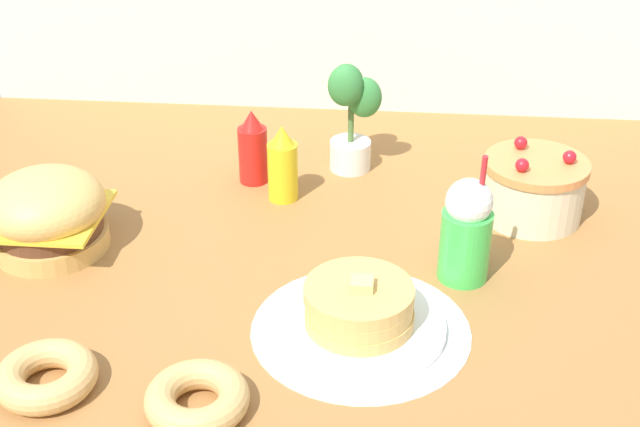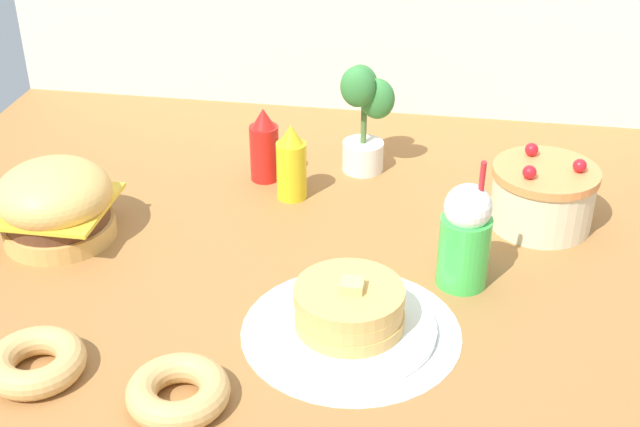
{
  "view_description": "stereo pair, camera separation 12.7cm",
  "coord_description": "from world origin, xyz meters",
  "px_view_note": "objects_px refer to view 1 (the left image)",
  "views": [
    {
      "loc": [
        0.17,
        -1.55,
        1.11
      ],
      "look_at": [
        0.02,
        0.14,
        0.13
      ],
      "focal_mm": 48.05,
      "sensor_mm": 36.0,
      "label": 1
    },
    {
      "loc": [
        0.3,
        -1.53,
        1.11
      ],
      "look_at": [
        0.02,
        0.14,
        0.13
      ],
      "focal_mm": 48.05,
      "sensor_mm": 36.0,
      "label": 2
    }
  ],
  "objects_px": {
    "cream_soda_cup": "(466,230)",
    "donut_chocolate": "(197,398)",
    "ketchup_bottle": "(253,149)",
    "mustard_bottle": "(283,165)",
    "pancake_stack": "(360,311)",
    "potted_plant": "(351,113)",
    "donut_pink_glaze": "(46,375)",
    "layer_cake": "(533,188)",
    "burger": "(47,213)"
  },
  "relations": [
    {
      "from": "donut_chocolate",
      "to": "burger",
      "type": "bearing_deg",
      "value": 131.85
    },
    {
      "from": "pancake_stack",
      "to": "donut_chocolate",
      "type": "height_order",
      "value": "pancake_stack"
    },
    {
      "from": "potted_plant",
      "to": "mustard_bottle",
      "type": "bearing_deg",
      "value": -131.81
    },
    {
      "from": "burger",
      "to": "donut_chocolate",
      "type": "xyz_separation_m",
      "value": [
        0.47,
        -0.52,
        -0.06
      ]
    },
    {
      "from": "cream_soda_cup",
      "to": "donut_chocolate",
      "type": "relative_size",
      "value": 1.61
    },
    {
      "from": "layer_cake",
      "to": "mustard_bottle",
      "type": "height_order",
      "value": "mustard_bottle"
    },
    {
      "from": "ketchup_bottle",
      "to": "donut_pink_glaze",
      "type": "xyz_separation_m",
      "value": [
        -0.26,
        -0.87,
        -0.07
      ]
    },
    {
      "from": "layer_cake",
      "to": "burger",
      "type": "bearing_deg",
      "value": -167.58
    },
    {
      "from": "mustard_bottle",
      "to": "donut_chocolate",
      "type": "relative_size",
      "value": 1.08
    },
    {
      "from": "donut_pink_glaze",
      "to": "potted_plant",
      "type": "relative_size",
      "value": 0.61
    },
    {
      "from": "pancake_stack",
      "to": "ketchup_bottle",
      "type": "xyz_separation_m",
      "value": [
        -0.32,
        0.64,
        0.05
      ]
    },
    {
      "from": "layer_cake",
      "to": "cream_soda_cup",
      "type": "height_order",
      "value": "cream_soda_cup"
    },
    {
      "from": "ketchup_bottle",
      "to": "pancake_stack",
      "type": "bearing_deg",
      "value": -63.21
    },
    {
      "from": "layer_cake",
      "to": "donut_chocolate",
      "type": "distance_m",
      "value": 1.05
    },
    {
      "from": "burger",
      "to": "pancake_stack",
      "type": "height_order",
      "value": "burger"
    },
    {
      "from": "burger",
      "to": "pancake_stack",
      "type": "relative_size",
      "value": 0.78
    },
    {
      "from": "donut_pink_glaze",
      "to": "potted_plant",
      "type": "height_order",
      "value": "potted_plant"
    },
    {
      "from": "ketchup_bottle",
      "to": "donut_chocolate",
      "type": "distance_m",
      "value": 0.91
    },
    {
      "from": "layer_cake",
      "to": "potted_plant",
      "type": "bearing_deg",
      "value": 154.81
    },
    {
      "from": "ketchup_bottle",
      "to": "mustard_bottle",
      "type": "xyz_separation_m",
      "value": [
        0.09,
        -0.09,
        0.0
      ]
    },
    {
      "from": "mustard_bottle",
      "to": "layer_cake",
      "type": "bearing_deg",
      "value": -3.21
    },
    {
      "from": "cream_soda_cup",
      "to": "donut_pink_glaze",
      "type": "relative_size",
      "value": 1.61
    },
    {
      "from": "cream_soda_cup",
      "to": "burger",
      "type": "bearing_deg",
      "value": 177.87
    },
    {
      "from": "pancake_stack",
      "to": "mustard_bottle",
      "type": "relative_size",
      "value": 1.7
    },
    {
      "from": "burger",
      "to": "layer_cake",
      "type": "xyz_separation_m",
      "value": [
        1.17,
        0.26,
        -0.01
      ]
    },
    {
      "from": "layer_cake",
      "to": "ketchup_bottle",
      "type": "distance_m",
      "value": 0.75
    },
    {
      "from": "ketchup_bottle",
      "to": "cream_soda_cup",
      "type": "xyz_separation_m",
      "value": [
        0.55,
        -0.42,
        0.03
      ]
    },
    {
      "from": "ketchup_bottle",
      "to": "mustard_bottle",
      "type": "distance_m",
      "value": 0.13
    },
    {
      "from": "pancake_stack",
      "to": "potted_plant",
      "type": "xyz_separation_m",
      "value": [
        -0.06,
        0.74,
        0.12
      ]
    },
    {
      "from": "donut_chocolate",
      "to": "donut_pink_glaze",
      "type": "bearing_deg",
      "value": 173.24
    },
    {
      "from": "donut_pink_glaze",
      "to": "potted_plant",
      "type": "xyz_separation_m",
      "value": [
        0.52,
        0.97,
        0.14
      ]
    },
    {
      "from": "cream_soda_cup",
      "to": "potted_plant",
      "type": "relative_size",
      "value": 0.98
    },
    {
      "from": "layer_cake",
      "to": "ketchup_bottle",
      "type": "bearing_deg",
      "value": 170.27
    },
    {
      "from": "pancake_stack",
      "to": "cream_soda_cup",
      "type": "relative_size",
      "value": 1.13
    },
    {
      "from": "pancake_stack",
      "to": "mustard_bottle",
      "type": "distance_m",
      "value": 0.6
    },
    {
      "from": "pancake_stack",
      "to": "donut_pink_glaze",
      "type": "relative_size",
      "value": 1.83
    },
    {
      "from": "ketchup_bottle",
      "to": "donut_chocolate",
      "type": "xyz_separation_m",
      "value": [
        0.04,
        -0.91,
        -0.07
      ]
    },
    {
      "from": "ketchup_bottle",
      "to": "cream_soda_cup",
      "type": "distance_m",
      "value": 0.69
    },
    {
      "from": "burger",
      "to": "pancake_stack",
      "type": "bearing_deg",
      "value": -18.8
    },
    {
      "from": "burger",
      "to": "donut_pink_glaze",
      "type": "relative_size",
      "value": 1.43
    },
    {
      "from": "layer_cake",
      "to": "ketchup_bottle",
      "type": "relative_size",
      "value": 1.25
    },
    {
      "from": "burger",
      "to": "cream_soda_cup",
      "type": "relative_size",
      "value": 0.88
    },
    {
      "from": "mustard_bottle",
      "to": "cream_soda_cup",
      "type": "xyz_separation_m",
      "value": [
        0.45,
        -0.33,
        0.03
      ]
    },
    {
      "from": "layer_cake",
      "to": "donut_pink_glaze",
      "type": "relative_size",
      "value": 1.34
    },
    {
      "from": "burger",
      "to": "donut_chocolate",
      "type": "distance_m",
      "value": 0.7
    },
    {
      "from": "layer_cake",
      "to": "mustard_bottle",
      "type": "relative_size",
      "value": 1.25
    },
    {
      "from": "pancake_stack",
      "to": "donut_chocolate",
      "type": "relative_size",
      "value": 1.83
    },
    {
      "from": "ketchup_bottle",
      "to": "donut_pink_glaze",
      "type": "distance_m",
      "value": 0.91
    },
    {
      "from": "burger",
      "to": "cream_soda_cup",
      "type": "bearing_deg",
      "value": -2.13
    },
    {
      "from": "mustard_bottle",
      "to": "pancake_stack",
      "type": "bearing_deg",
      "value": -67.3
    }
  ]
}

